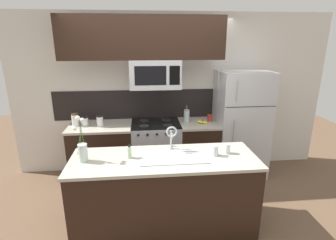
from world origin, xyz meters
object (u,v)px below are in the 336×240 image
at_px(banana_bunch, 203,122).
at_px(stove_range, 156,150).
at_px(coffee_tin, 210,118).
at_px(refrigerator, 240,124).
at_px(storage_jar_short, 100,121).
at_px(dish_soap_bottle, 129,152).
at_px(spare_glass, 227,149).
at_px(microwave, 155,74).
at_px(flower_vase, 83,150).
at_px(drinking_glass, 215,150).
at_px(sink_faucet, 172,135).
at_px(storage_jar_medium, 85,121).
at_px(french_press, 187,116).
at_px(storage_jar_tall, 75,120).

bearing_deg(banana_bunch, stove_range, 175.23).
bearing_deg(coffee_tin, refrigerator, -3.40).
bearing_deg(storage_jar_short, dish_soap_bottle, -67.47).
xyz_separation_m(stove_range, spare_glass, (0.77, -1.20, 0.51)).
height_order(microwave, flower_vase, microwave).
bearing_deg(dish_soap_bottle, refrigerator, 35.30).
bearing_deg(drinking_glass, coffee_tin, 78.21).
height_order(refrigerator, coffee_tin, refrigerator).
bearing_deg(sink_faucet, storage_jar_medium, 138.64).
height_order(banana_bunch, drinking_glass, drinking_glass).
bearing_deg(microwave, french_press, 9.17).
bearing_deg(dish_soap_bottle, microwave, 73.23).
bearing_deg(banana_bunch, spare_glass, -88.54).
bearing_deg(sink_faucet, storage_jar_tall, 141.73).
height_order(storage_jar_medium, banana_bunch, storage_jar_medium).
relative_size(stove_range, drinking_glass, 7.44).
xyz_separation_m(storage_jar_medium, coffee_tin, (1.97, 0.03, -0.01)).
xyz_separation_m(stove_range, drinking_glass, (0.61, -1.25, 0.51)).
bearing_deg(french_press, microwave, -170.83).
distance_m(storage_jar_short, spare_glass, 2.00).
bearing_deg(stove_range, drinking_glass, -64.04).
bearing_deg(spare_glass, sink_faucet, 166.86).
height_order(refrigerator, sink_faucet, refrigerator).
bearing_deg(sink_faucet, stove_range, 97.16).
relative_size(stove_range, flower_vase, 1.84).
distance_m(microwave, banana_bunch, 1.06).
height_order(banana_bunch, dish_soap_bottle, dish_soap_bottle).
distance_m(stove_range, dish_soap_bottle, 1.37).
bearing_deg(coffee_tin, french_press, 178.48).
bearing_deg(storage_jar_medium, spare_glass, -33.40).
height_order(stove_range, refrigerator, refrigerator).
xyz_separation_m(microwave, drinking_glass, (0.61, -1.23, -0.72)).
xyz_separation_m(storage_jar_short, flower_vase, (-0.00, -1.22, 0.05)).
distance_m(storage_jar_tall, banana_bunch, 1.97).
relative_size(coffee_tin, spare_glass, 0.95).
relative_size(microwave, spare_glass, 6.41).
relative_size(banana_bunch, drinking_glass, 1.51).
height_order(storage_jar_short, spare_glass, storage_jar_short).
height_order(sink_faucet, flower_vase, flower_vase).
distance_m(refrigerator, banana_bunch, 0.66).
bearing_deg(microwave, dish_soap_bottle, -106.77).
relative_size(coffee_tin, drinking_glass, 0.88).
distance_m(sink_faucet, dish_soap_bottle, 0.53).
relative_size(stove_range, banana_bunch, 4.92).
xyz_separation_m(stove_range, sink_faucet, (0.13, -1.06, 0.65)).
xyz_separation_m(banana_bunch, french_press, (-0.24, 0.12, 0.08)).
height_order(storage_jar_short, flower_vase, flower_vase).
height_order(stove_range, flower_vase, flower_vase).
bearing_deg(stove_range, storage_jar_medium, 178.86).
xyz_separation_m(french_press, coffee_tin, (0.38, -0.01, -0.04)).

